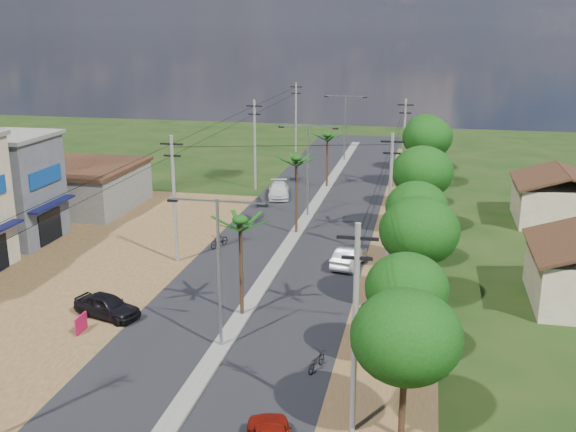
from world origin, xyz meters
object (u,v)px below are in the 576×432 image
car_parked_dark (107,306)px  moto_rider_east (316,362)px  roadside_sign (81,324)px  car_white_far (279,191)px  car_silver_mid (349,257)px

car_parked_dark → moto_rider_east: 13.19m
moto_rider_east → roadside_sign: bearing=10.5°
car_white_far → roadside_sign: 31.29m
car_white_far → roadside_sign: size_ratio=3.84×
car_silver_mid → car_parked_dark: size_ratio=1.02×
car_parked_dark → roadside_sign: 2.17m
car_white_far → moto_rider_east: (9.15, -32.47, -0.24)m
car_silver_mid → moto_rider_east: (0.20, -14.78, -0.24)m
car_silver_mid → car_white_far: 19.83m
car_silver_mid → roadside_sign: size_ratio=3.38×
car_silver_mid → moto_rider_east: size_ratio=2.46×
car_silver_mid → car_parked_dark: (-12.50, -11.23, 0.01)m
moto_rider_east → roadside_sign: roadside_sign is taller
car_silver_mid → roadside_sign: 18.62m
car_silver_mid → moto_rider_east: bearing=102.0°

